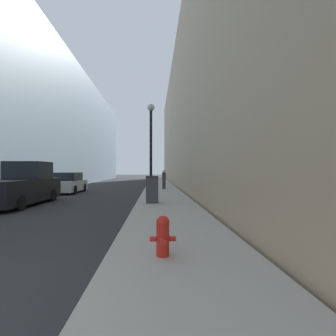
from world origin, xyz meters
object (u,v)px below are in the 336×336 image
object	(u,v)px
pickup_truck	(21,187)
parked_sedan_near	(68,183)
lamppost	(151,140)
pedestrian_on_sidewalk	(164,179)
fire_hydrant	(163,235)
trash_bin	(152,189)

from	to	relation	value
pickup_truck	parked_sedan_near	world-z (taller)	pickup_truck
lamppost	pedestrian_on_sidewalk	distance (m)	5.76
fire_hydrant	trash_bin	world-z (taller)	trash_bin
trash_bin	pickup_truck	distance (m)	6.44
pickup_truck	fire_hydrant	bearing A→B (deg)	-51.31
lamppost	pedestrian_on_sidewalk	world-z (taller)	lamppost
lamppost	parked_sedan_near	size ratio (longest dim) A/B	1.39
fire_hydrant	pickup_truck	xyz separation A→B (m)	(-6.70, 8.36, 0.37)
fire_hydrant	parked_sedan_near	world-z (taller)	parked_sedan_near
pickup_truck	parked_sedan_near	bearing A→B (deg)	89.96
fire_hydrant	pickup_truck	bearing A→B (deg)	128.69
trash_bin	lamppost	size ratio (longest dim) A/B	0.22
trash_bin	pedestrian_on_sidewalk	world-z (taller)	pedestrian_on_sidewalk
pickup_truck	lamppost	bearing A→B (deg)	29.30
lamppost	pickup_truck	world-z (taller)	lamppost
lamppost	parked_sedan_near	bearing A→B (deg)	152.11
pedestrian_on_sidewalk	trash_bin	bearing A→B (deg)	-95.49
parked_sedan_near	pedestrian_on_sidewalk	distance (m)	7.48
trash_bin	pedestrian_on_sidewalk	bearing A→B (deg)	84.51
fire_hydrant	lamppost	distance (m)	12.29
pickup_truck	parked_sedan_near	xyz separation A→B (m)	(0.00, 6.85, -0.19)
trash_bin	pickup_truck	xyz separation A→B (m)	(-6.41, 0.56, 0.10)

